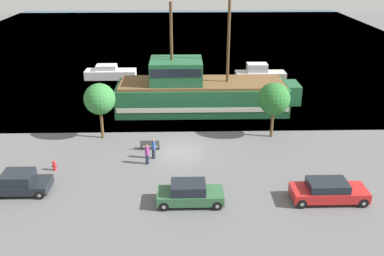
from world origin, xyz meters
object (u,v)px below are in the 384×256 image
object	(u,v)px
fire_hydrant	(54,165)
bench_promenade_east	(150,145)
moored_boat_dockside	(110,73)
parked_car_curb_front	(20,183)
parked_car_curb_mid	(328,191)
parked_car_curb_rear	(190,194)
pedestrian_walking_far	(147,154)
moored_boat_outer	(260,74)
pedestrian_walking_near	(153,149)
pirate_ship	(199,92)

from	to	relation	value
fire_hydrant	bench_promenade_east	xyz separation A→B (m)	(6.74, 3.32, 0.02)
moored_boat_dockside	parked_car_curb_front	bearing A→B (deg)	-93.95
bench_promenade_east	parked_car_curb_front	bearing A→B (deg)	-142.10
parked_car_curb_mid	fire_hydrant	bearing A→B (deg)	166.37
parked_car_curb_rear	bench_promenade_east	world-z (taller)	parked_car_curb_rear
pedestrian_walking_far	moored_boat_outer	bearing A→B (deg)	60.96
fire_hydrant	bench_promenade_east	size ratio (longest dim) A/B	0.50
pedestrian_walking_near	bench_promenade_east	bearing A→B (deg)	104.04
pedestrian_walking_near	parked_car_curb_rear	bearing A→B (deg)	-67.50
moored_boat_outer	bench_promenade_east	bearing A→B (deg)	-121.99
bench_promenade_east	pedestrian_walking_far	size ratio (longest dim) A/B	0.97
moored_boat_dockside	bench_promenade_east	size ratio (longest dim) A/B	4.07
moored_boat_outer	pedestrian_walking_near	world-z (taller)	moored_boat_outer
pedestrian_walking_near	moored_boat_outer	bearing A→B (deg)	60.79
moored_boat_dockside	parked_car_curb_mid	size ratio (longest dim) A/B	1.30
pirate_ship	parked_car_curb_rear	xyz separation A→B (m)	(-1.29, -16.98, -1.17)
parked_car_curb_front	moored_boat_dockside	bearing A→B (deg)	86.05
pedestrian_walking_far	pedestrian_walking_near	bearing A→B (deg)	65.08
parked_car_curb_rear	pedestrian_walking_near	xyz separation A→B (m)	(-2.65, 6.39, 0.10)
fire_hydrant	bench_promenade_east	world-z (taller)	bench_promenade_east
bench_promenade_east	fire_hydrant	bearing A→B (deg)	-153.79
parked_car_curb_rear	parked_car_curb_mid	bearing A→B (deg)	0.83
pedestrian_walking_far	bench_promenade_east	bearing A→B (deg)	89.37
parked_car_curb_rear	pedestrian_walking_far	bearing A→B (deg)	119.24
pirate_ship	fire_hydrant	size ratio (longest dim) A/B	23.37
moored_boat_outer	parked_car_curb_mid	world-z (taller)	moored_boat_outer
bench_promenade_east	parked_car_curb_mid	bearing A→B (deg)	-33.36
parked_car_curb_mid	fire_hydrant	distance (m)	19.19
moored_boat_outer	pedestrian_walking_near	distance (m)	24.10
moored_boat_outer	parked_car_curb_front	bearing A→B (deg)	-128.20
parked_car_curb_mid	moored_boat_outer	bearing A→B (deg)	89.48
fire_hydrant	bench_promenade_east	bearing A→B (deg)	26.21
bench_promenade_east	pedestrian_walking_near	size ratio (longest dim) A/B	0.94
parked_car_curb_rear	pedestrian_walking_near	size ratio (longest dim) A/B	2.57
moored_boat_outer	bench_promenade_east	xyz separation A→B (m)	(-12.15, -19.46, -0.33)
moored_boat_dockside	moored_boat_outer	size ratio (longest dim) A/B	1.02
bench_promenade_east	moored_boat_outer	bearing A→B (deg)	58.01
parked_car_curb_mid	parked_car_curb_rear	distance (m)	8.87
parked_car_curb_rear	parked_car_curb_front	bearing A→B (deg)	171.70
parked_car_curb_front	bench_promenade_east	distance (m)	10.32
moored_boat_outer	parked_car_curb_front	distance (m)	32.82
parked_car_curb_front	bench_promenade_east	world-z (taller)	parked_car_curb_front
pirate_ship	pedestrian_walking_near	size ratio (longest dim) A/B	11.00
moored_boat_dockside	parked_car_curb_front	xyz separation A→B (m)	(-1.86, -26.88, 0.03)
pirate_ship	moored_boat_outer	distance (m)	13.10
pirate_ship	pedestrian_walking_far	world-z (taller)	pirate_ship
parked_car_curb_rear	fire_hydrant	xyz separation A→B (m)	(-9.78, 4.65, -0.31)
pirate_ship	moored_boat_outer	xyz separation A→B (m)	(7.83, 10.45, -1.13)
parked_car_curb_rear	bench_promenade_east	distance (m)	8.53
bench_promenade_east	moored_boat_dockside	bearing A→B (deg)	107.00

